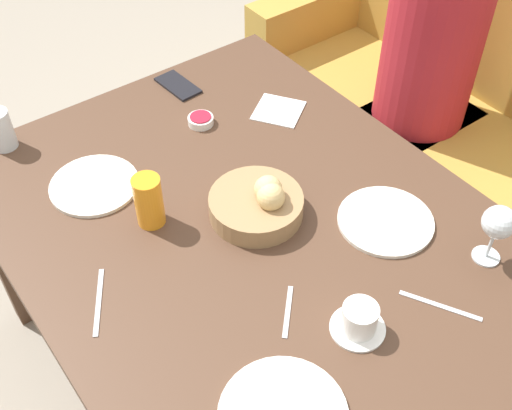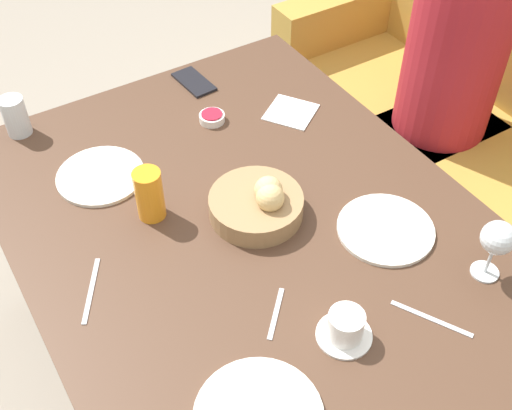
% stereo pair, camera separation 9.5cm
% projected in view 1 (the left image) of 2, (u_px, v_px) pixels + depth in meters
% --- Properties ---
extents(ground_plane, '(10.00, 10.00, 0.00)m').
position_uv_depth(ground_plane, '(256.00, 379.00, 2.04)').
color(ground_plane, gray).
extents(dining_table, '(1.44, 1.07, 0.70)m').
position_uv_depth(dining_table, '(256.00, 250.00, 1.59)').
color(dining_table, '#4C3323').
rests_on(dining_table, ground_plane).
extents(couch, '(1.89, 0.70, 0.86)m').
position_uv_depth(couch, '(485.00, 150.00, 2.35)').
color(couch, '#B28938').
rests_on(couch, ground_plane).
extents(seated_person, '(0.33, 0.43, 1.20)m').
position_uv_depth(seated_person, '(422.00, 91.00, 2.26)').
color(seated_person, '#23232D').
rests_on(seated_person, ground_plane).
extents(bread_basket, '(0.23, 0.23, 0.11)m').
position_uv_depth(bread_basket, '(258.00, 203.00, 1.55)').
color(bread_basket, '#99754C').
rests_on(bread_basket, dining_table).
extents(plate_near_left, '(0.23, 0.23, 0.01)m').
position_uv_depth(plate_near_left, '(94.00, 185.00, 1.64)').
color(plate_near_left, silver).
rests_on(plate_near_left, dining_table).
extents(plate_far_center, '(0.23, 0.23, 0.01)m').
position_uv_depth(plate_far_center, '(386.00, 221.00, 1.55)').
color(plate_far_center, silver).
rests_on(plate_far_center, dining_table).
extents(juice_glass, '(0.07, 0.07, 0.14)m').
position_uv_depth(juice_glass, '(149.00, 201.00, 1.51)').
color(juice_glass, orange).
rests_on(juice_glass, dining_table).
extents(water_tumbler, '(0.07, 0.07, 0.11)m').
position_uv_depth(water_tumbler, '(0.00, 130.00, 1.71)').
color(water_tumbler, silver).
rests_on(water_tumbler, dining_table).
extents(wine_glass, '(0.08, 0.08, 0.16)m').
position_uv_depth(wine_glass, '(498.00, 224.00, 1.40)').
color(wine_glass, silver).
rests_on(wine_glass, dining_table).
extents(coffee_cup, '(0.12, 0.12, 0.07)m').
position_uv_depth(coffee_cup, '(360.00, 319.00, 1.32)').
color(coffee_cup, white).
rests_on(coffee_cup, dining_table).
extents(jam_bowl_berry, '(0.07, 0.07, 0.03)m').
position_uv_depth(jam_bowl_berry, '(201.00, 120.00, 1.81)').
color(jam_bowl_berry, white).
rests_on(jam_bowl_berry, dining_table).
extents(fork_silver, '(0.16, 0.10, 0.00)m').
position_uv_depth(fork_silver, '(99.00, 302.00, 1.39)').
color(fork_silver, '#B7B7BC').
rests_on(fork_silver, dining_table).
extents(knife_silver, '(0.16, 0.10, 0.00)m').
position_uv_depth(knife_silver, '(440.00, 306.00, 1.38)').
color(knife_silver, '#B7B7BC').
rests_on(knife_silver, dining_table).
extents(spoon_coffee, '(0.10, 0.10, 0.00)m').
position_uv_depth(spoon_coffee, '(288.00, 311.00, 1.37)').
color(spoon_coffee, '#B7B7BC').
rests_on(spoon_coffee, dining_table).
extents(napkin, '(0.18, 0.18, 0.00)m').
position_uv_depth(napkin, '(279.00, 111.00, 1.86)').
color(napkin, white).
rests_on(napkin, dining_table).
extents(cell_phone, '(0.16, 0.08, 0.01)m').
position_uv_depth(cell_phone, '(178.00, 85.00, 1.95)').
color(cell_phone, black).
rests_on(cell_phone, dining_table).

